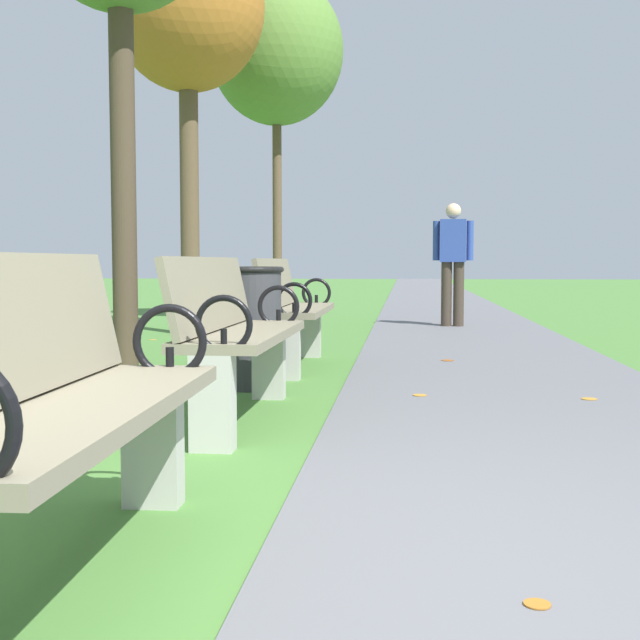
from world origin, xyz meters
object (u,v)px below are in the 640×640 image
Objects in this scene: tree_5 at (277,52)px; park_bench_2 at (235,333)px; tree_4 at (188,10)px; park_bench_1 at (56,408)px; pedestrian_walking at (453,258)px; trash_bin at (249,327)px; park_bench_3 at (293,309)px.

park_bench_2 is at bearing -82.94° from tree_5.
park_bench_1 is at bearing -77.86° from tree_4.
trash_bin is (-1.69, -5.48, -0.50)m from pedestrian_walking.
tree_4 is 5.51m from trash_bin.
park_bench_3 is 0.33× the size of tree_5.
park_bench_2 is 6.44m from tree_4.
pedestrian_walking reaches higher than park_bench_1.
tree_4 reaches higher than trash_bin.
park_bench_2 is (-0.00, 2.35, 0.00)m from park_bench_1.
park_bench_1 is 9.15m from pedestrian_walking.
tree_4 is at bearing -108.77° from tree_5.
pedestrian_walking is (1.54, 9.01, 0.44)m from park_bench_1.
pedestrian_walking is at bearing -16.60° from tree_5.
tree_5 is 3.88m from pedestrian_walking.
park_bench_3 is 0.33× the size of tree_4.
park_bench_2 is at bearing -90.00° from park_bench_3.
tree_4 is 2.24m from tree_5.
tree_4 is 4.51m from pedestrian_walking.
pedestrian_walking is (1.54, 4.34, 0.44)m from park_bench_3.
park_bench_1 is 1.00× the size of pedestrian_walking.
pedestrian_walking is (1.54, 6.66, 0.44)m from park_bench_2.
trash_bin is (1.49, -4.09, -3.39)m from tree_4.
park_bench_1 is 2.35m from park_bench_2.
park_bench_2 is 1.91× the size of trash_bin.
park_bench_1 is 1.92× the size of trash_bin.
trash_bin is (-0.15, -1.14, -0.06)m from park_bench_3.
tree_5 reaches higher than park_bench_1.
park_bench_1 is 0.33× the size of tree_4.
tree_5 is at bearing 97.06° from park_bench_2.
trash_bin is at bearing -82.94° from tree_5.
pedestrian_walking is (3.18, 1.39, -2.88)m from tree_4.
tree_5 reaches higher than tree_4.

